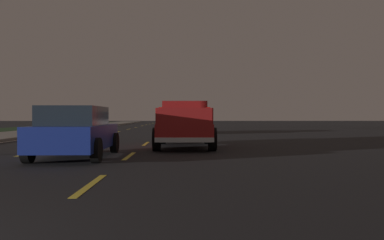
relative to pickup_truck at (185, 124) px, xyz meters
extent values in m
plane|color=black|center=(13.26, 3.50, -0.91)|extent=(144.00, 144.00, 0.00)
cube|color=gray|center=(13.26, 10.95, -0.85)|extent=(108.00, 4.00, 0.12)
cube|color=yellow|center=(-9.17, 1.75, -0.91)|extent=(2.40, 0.14, 0.01)
cube|color=yellow|center=(-3.90, 1.75, -0.91)|extent=(2.40, 0.14, 0.01)
cube|color=yellow|center=(1.64, 1.75, -0.91)|extent=(2.40, 0.14, 0.01)
cube|color=yellow|center=(7.88, 1.75, -0.91)|extent=(2.40, 0.14, 0.01)
cube|color=yellow|center=(14.18, 1.75, -0.91)|extent=(2.40, 0.14, 0.01)
cube|color=yellow|center=(20.11, 1.75, -0.91)|extent=(2.40, 0.14, 0.01)
cube|color=yellow|center=(26.16, 1.75, -0.91)|extent=(2.40, 0.14, 0.01)
cube|color=yellow|center=(32.12, 1.75, -0.91)|extent=(2.40, 0.14, 0.01)
cube|color=yellow|center=(38.80, 1.75, -0.91)|extent=(2.40, 0.14, 0.01)
cube|color=yellow|center=(44.66, 1.75, -0.91)|extent=(2.40, 0.14, 0.01)
cube|color=yellow|center=(51.31, 1.75, -0.91)|extent=(2.40, 0.14, 0.01)
cube|color=yellow|center=(57.03, 1.75, -0.91)|extent=(2.40, 0.14, 0.01)
cube|color=yellow|center=(62.72, 1.75, -0.91)|extent=(2.40, 0.14, 0.01)
cube|color=yellow|center=(-2.77, 5.25, -0.91)|extent=(2.40, 0.14, 0.01)
cube|color=yellow|center=(2.59, 5.25, -0.91)|extent=(2.40, 0.14, 0.01)
cube|color=yellow|center=(8.40, 5.25, -0.91)|extent=(2.40, 0.14, 0.01)
cube|color=yellow|center=(15.31, 5.25, -0.91)|extent=(2.40, 0.14, 0.01)
cube|color=yellow|center=(21.59, 5.25, -0.91)|extent=(2.40, 0.14, 0.01)
cube|color=yellow|center=(27.34, 5.25, -0.91)|extent=(2.40, 0.14, 0.01)
cube|color=yellow|center=(34.31, 5.25, -0.91)|extent=(2.40, 0.14, 0.01)
cube|color=yellow|center=(39.81, 5.25, -0.91)|extent=(2.40, 0.14, 0.01)
cube|color=yellow|center=(45.42, 5.25, -0.91)|extent=(2.40, 0.14, 0.01)
cube|color=yellow|center=(51.96, 5.25, -0.91)|extent=(2.40, 0.14, 0.01)
cube|color=yellow|center=(57.41, 5.25, -0.91)|extent=(2.40, 0.14, 0.01)
cube|color=yellow|center=(63.82, 5.25, -0.91)|extent=(2.40, 0.14, 0.01)
cube|color=silver|center=(13.26, 8.65, -0.91)|extent=(108.00, 0.14, 0.01)
cube|color=maroon|center=(-0.32, 0.00, -0.24)|extent=(5.42, 2.04, 0.60)
cube|color=maroon|center=(0.87, -0.01, 0.51)|extent=(2.18, 1.86, 0.90)
cube|color=#1E2833|center=(-0.18, 0.00, 0.56)|extent=(0.05, 1.44, 0.50)
cube|color=maroon|center=(-1.39, 0.95, 0.34)|extent=(3.02, 0.11, 0.56)
cube|color=maroon|center=(-1.41, -0.93, 0.34)|extent=(3.02, 0.11, 0.56)
cube|color=maroon|center=(-2.98, 0.02, 0.34)|extent=(0.10, 1.88, 0.56)
cube|color=silver|center=(-2.98, 0.02, -0.46)|extent=(0.14, 2.00, 0.16)
cube|color=red|center=(-2.96, 0.82, 0.54)|extent=(0.06, 0.14, 0.20)
cube|color=red|center=(-2.98, -0.78, 0.54)|extent=(0.06, 0.14, 0.20)
cylinder|color=black|center=(1.47, 0.99, -0.49)|extent=(0.84, 0.28, 0.84)
cylinder|color=black|center=(1.45, -1.01, -0.49)|extent=(0.84, 0.28, 0.84)
cylinder|color=black|center=(-2.10, 1.02, -0.49)|extent=(0.84, 0.28, 0.84)
cylinder|color=black|center=(-2.11, -0.98, -0.49)|extent=(0.84, 0.28, 0.84)
cube|color=silver|center=(12.55, -0.06, -0.28)|extent=(4.43, 1.87, 0.70)
cube|color=#1E2833|center=(12.30, -0.07, 0.35)|extent=(2.49, 1.62, 0.56)
cylinder|color=black|center=(14.04, 0.86, -0.57)|extent=(0.68, 0.22, 0.68)
cylinder|color=black|center=(14.06, -0.94, -0.57)|extent=(0.68, 0.22, 0.68)
cylinder|color=black|center=(11.04, 0.81, -0.57)|extent=(0.68, 0.22, 0.68)
cylinder|color=black|center=(11.07, -0.99, -0.57)|extent=(0.68, 0.22, 0.68)
cube|color=red|center=(10.40, -0.10, -0.23)|extent=(0.10, 1.51, 0.10)
cube|color=navy|center=(-4.28, 3.29, -0.28)|extent=(4.42, 1.84, 0.70)
cube|color=#1E2833|center=(-4.53, 3.29, 0.35)|extent=(2.48, 1.61, 0.56)
cylinder|color=black|center=(-2.80, 4.21, -0.57)|extent=(0.68, 0.22, 0.68)
cylinder|color=black|center=(-2.78, 2.41, -0.57)|extent=(0.68, 0.22, 0.68)
cylinder|color=black|center=(-5.79, 4.18, -0.57)|extent=(0.68, 0.22, 0.68)
cylinder|color=black|center=(-5.77, 2.38, -0.57)|extent=(0.68, 0.22, 0.68)
cube|color=red|center=(-6.43, 3.27, -0.23)|extent=(0.09, 1.51, 0.10)
camera|label=1|loc=(-16.49, 0.06, 0.35)|focal=37.60mm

